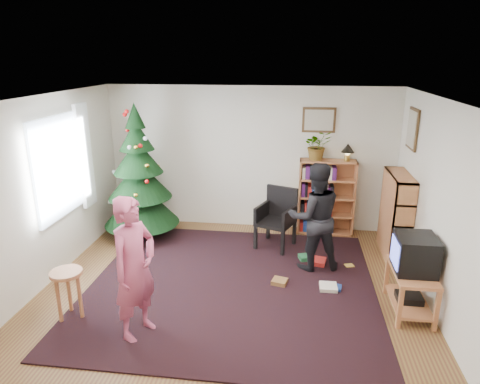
# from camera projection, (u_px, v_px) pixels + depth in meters

# --- Properties ---
(floor) EXTENTS (5.00, 5.00, 0.00)m
(floor) POSITION_uv_depth(u_px,v_px,m) (229.00, 298.00, 5.51)
(floor) COLOR brown
(floor) RESTS_ON ground
(ceiling) EXTENTS (5.00, 5.00, 0.00)m
(ceiling) POSITION_uv_depth(u_px,v_px,m) (227.00, 101.00, 4.74)
(ceiling) COLOR white
(ceiling) RESTS_ON wall_back
(wall_back) EXTENTS (5.00, 0.02, 2.50)m
(wall_back) POSITION_uv_depth(u_px,v_px,m) (250.00, 159.00, 7.48)
(wall_back) COLOR silver
(wall_back) RESTS_ON floor
(wall_front) EXTENTS (5.00, 0.02, 2.50)m
(wall_front) POSITION_uv_depth(u_px,v_px,m) (167.00, 336.00, 2.77)
(wall_front) COLOR silver
(wall_front) RESTS_ON floor
(wall_left) EXTENTS (0.02, 5.00, 2.50)m
(wall_left) POSITION_uv_depth(u_px,v_px,m) (34.00, 198.00, 5.43)
(wall_left) COLOR silver
(wall_left) RESTS_ON floor
(wall_right) EXTENTS (0.02, 5.00, 2.50)m
(wall_right) POSITION_uv_depth(u_px,v_px,m) (447.00, 216.00, 4.82)
(wall_right) COLOR silver
(wall_right) RESTS_ON floor
(rug) EXTENTS (3.80, 3.60, 0.02)m
(rug) POSITION_uv_depth(u_px,v_px,m) (232.00, 285.00, 5.79)
(rug) COLOR black
(rug) RESTS_ON floor
(window_pane) EXTENTS (0.04, 1.20, 1.40)m
(window_pane) POSITION_uv_depth(u_px,v_px,m) (58.00, 167.00, 5.92)
(window_pane) COLOR silver
(window_pane) RESTS_ON wall_left
(curtain) EXTENTS (0.06, 0.35, 1.60)m
(curtain) POSITION_uv_depth(u_px,v_px,m) (85.00, 156.00, 6.57)
(curtain) COLOR white
(curtain) RESTS_ON wall_left
(picture_back) EXTENTS (0.55, 0.03, 0.42)m
(picture_back) POSITION_uv_depth(u_px,v_px,m) (319.00, 120.00, 7.10)
(picture_back) COLOR #4C3319
(picture_back) RESTS_ON wall_back
(picture_right) EXTENTS (0.03, 0.50, 0.60)m
(picture_right) POSITION_uv_depth(u_px,v_px,m) (413.00, 129.00, 6.26)
(picture_right) COLOR #4C3319
(picture_right) RESTS_ON wall_right
(christmas_tree) EXTENTS (1.25, 1.25, 2.27)m
(christmas_tree) POSITION_uv_depth(u_px,v_px,m) (140.00, 183.00, 7.10)
(christmas_tree) COLOR #3F2816
(christmas_tree) RESTS_ON rug
(bookshelf_back) EXTENTS (0.95, 0.30, 1.30)m
(bookshelf_back) POSITION_uv_depth(u_px,v_px,m) (326.00, 196.00, 7.35)
(bookshelf_back) COLOR #B37140
(bookshelf_back) RESTS_ON floor
(bookshelf_right) EXTENTS (0.30, 0.95, 1.30)m
(bookshelf_right) POSITION_uv_depth(u_px,v_px,m) (396.00, 214.00, 6.51)
(bookshelf_right) COLOR #B37140
(bookshelf_right) RESTS_ON floor
(tv_stand) EXTENTS (0.46, 0.82, 0.55)m
(tv_stand) POSITION_uv_depth(u_px,v_px,m) (410.00, 287.00, 5.14)
(tv_stand) COLOR #B37140
(tv_stand) RESTS_ON floor
(crt_tv) EXTENTS (0.46, 0.50, 0.43)m
(crt_tv) POSITION_uv_depth(u_px,v_px,m) (415.00, 254.00, 5.00)
(crt_tv) COLOR black
(crt_tv) RESTS_ON tv_stand
(armchair) EXTENTS (0.69, 0.70, 0.97)m
(armchair) POSITION_uv_depth(u_px,v_px,m) (276.00, 215.00, 6.89)
(armchair) COLOR black
(armchair) RESTS_ON rug
(stool) EXTENTS (0.37, 0.37, 0.61)m
(stool) POSITION_uv_depth(u_px,v_px,m) (67.00, 282.00, 4.95)
(stool) COLOR #B37140
(stool) RESTS_ON floor
(person_standing) EXTENTS (0.59, 0.69, 1.62)m
(person_standing) POSITION_uv_depth(u_px,v_px,m) (135.00, 269.00, 4.56)
(person_standing) COLOR #AB4462
(person_standing) RESTS_ON rug
(person_by_chair) EXTENTS (0.89, 0.76, 1.59)m
(person_by_chair) POSITION_uv_depth(u_px,v_px,m) (315.00, 217.00, 6.05)
(person_by_chair) COLOR black
(person_by_chair) RESTS_ON rug
(potted_plant) EXTENTS (0.54, 0.51, 0.50)m
(potted_plant) POSITION_uv_depth(u_px,v_px,m) (317.00, 145.00, 7.10)
(potted_plant) COLOR gray
(potted_plant) RESTS_ON bookshelf_back
(table_lamp) EXTENTS (0.22, 0.22, 0.29)m
(table_lamp) POSITION_uv_depth(u_px,v_px,m) (348.00, 149.00, 7.05)
(table_lamp) COLOR #A57F33
(table_lamp) RESTS_ON bookshelf_back
(floor_clutter) EXTENTS (1.20, 1.03, 0.08)m
(floor_clutter) POSITION_uv_depth(u_px,v_px,m) (319.00, 273.00, 6.05)
(floor_clutter) COLOR #A51E19
(floor_clutter) RESTS_ON rug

